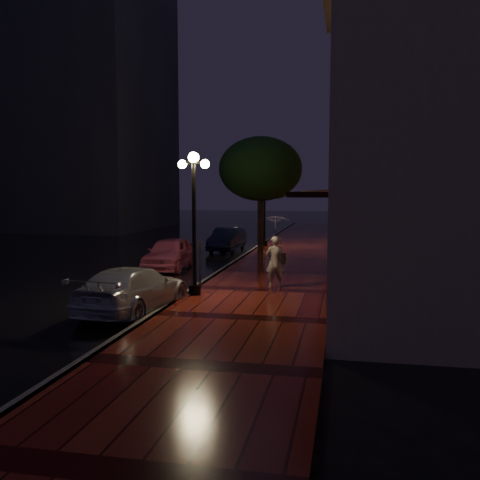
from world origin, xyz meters
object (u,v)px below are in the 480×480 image
Objects in this scene: woman_with_umbrella at (275,240)px; parking_meter at (200,259)px; pink_car at (170,253)px; silver_car at (133,289)px; street_tree at (261,171)px; streetlamp_far at (265,202)px; navy_car at (227,239)px; streetlamp_near at (194,214)px.

parking_meter is at bearing -9.02° from woman_with_umbrella.
woman_with_umbrella is at bearing -41.56° from pink_car.
parking_meter is at bearing -100.86° from silver_car.
street_tree is at bearing -95.79° from woman_with_umbrella.
silver_car is at bearing -94.35° from streetlamp_far.
silver_car is 5.09m from woman_with_umbrella.
woman_with_umbrella reaches higher than navy_car.
street_tree is (0.26, -3.01, 1.64)m from streetlamp_far.
navy_car is (-1.84, -1.30, -1.97)m from streetlamp_far.
pink_car is 2.66× the size of parking_meter.
parking_meter is at bearing -79.87° from navy_car.
street_tree reaches higher than silver_car.
streetlamp_far is 1.00× the size of silver_car.
street_tree reaches higher than streetlamp_far.
street_tree is 3.89× the size of parking_meter.
street_tree is 7.02m from pink_car.
streetlamp_far is 8.90m from pink_car.
pink_car is at bearing 115.53° from streetlamp_near.
streetlamp_near reaches higher than parking_meter.
silver_car is at bearing -122.67° from parking_meter.
streetlamp_near is at bearing -79.85° from navy_car.
silver_car is 2.89× the size of parking_meter.
streetlamp_near reaches higher than pink_car.
street_tree is at bearing 88.65° from streetlamp_near.
street_tree is at bearing 71.93° from parking_meter.
streetlamp_near is 14.00m from streetlamp_far.
streetlamp_near and streetlamp_far have the same top height.
parking_meter reaches higher than pink_car.
navy_car is at bearing -144.77° from streetlamp_far.
street_tree is 4.52m from navy_car.
streetlamp_far is 12.73m from parking_meter.
streetlamp_near is 11.12m from street_tree.
silver_car is 1.82× the size of woman_with_umbrella.
streetlamp_far is 1.82× the size of woman_with_umbrella.
street_tree is (0.26, 10.99, 1.64)m from streetlamp_near.
parking_meter is at bearing -92.73° from street_tree.
street_tree reaches higher than woman_with_umbrella.
streetlamp_near is 6.66m from pink_car.
streetlamp_near is at bearing -67.16° from pink_car.
pink_car is at bearing -119.85° from street_tree.
navy_car is 11.74m from woman_with_umbrella.
woman_with_umbrella is at bearing -67.72° from navy_car.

